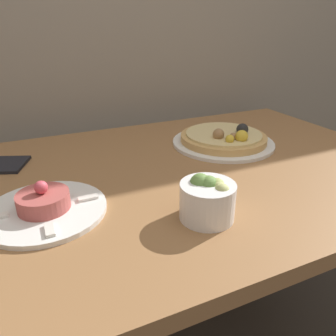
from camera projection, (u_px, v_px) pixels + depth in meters
dining_table at (154, 209)px, 0.85m from camera, size 1.39×0.81×0.78m
pizza_plate at (224, 139)px, 0.99m from camera, size 0.30×0.30×0.06m
tartare_plate at (44, 206)px, 0.64m from camera, size 0.24×0.24×0.07m
small_bowl at (208, 198)px, 0.61m from camera, size 0.10×0.10×0.09m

